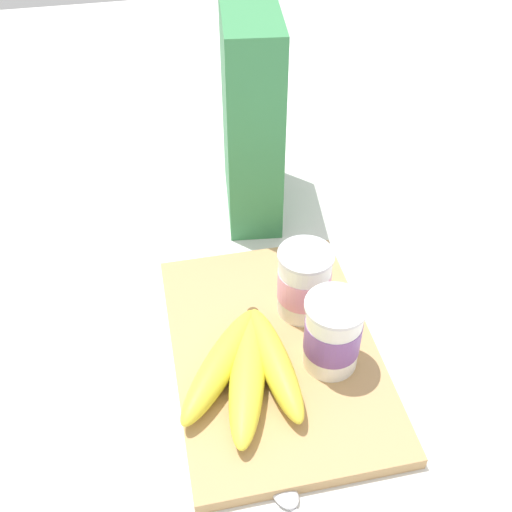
{
  "coord_description": "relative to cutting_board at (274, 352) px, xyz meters",
  "views": [
    {
      "loc": [
        0.44,
        -0.11,
        0.58
      ],
      "look_at": [
        -0.11,
        0.0,
        0.07
      ],
      "focal_mm": 43.02,
      "sensor_mm": 36.0,
      "label": 1
    }
  ],
  "objects": [
    {
      "name": "yogurt_cup_front",
      "position": [
        -0.05,
        0.05,
        0.05
      ],
      "size": [
        0.07,
        0.07,
        0.09
      ],
      "color": "white",
      "rests_on": "cutting_board"
    },
    {
      "name": "banana_bunch",
      "position": [
        0.03,
        -0.04,
        0.03
      ],
      "size": [
        0.19,
        0.15,
        0.04
      ],
      "color": "yellow",
      "rests_on": "cutting_board"
    },
    {
      "name": "yogurt_cup_back",
      "position": [
        0.03,
        0.06,
        0.06
      ],
      "size": [
        0.07,
        0.07,
        0.09
      ],
      "color": "white",
      "rests_on": "cutting_board"
    },
    {
      "name": "cereal_box",
      "position": [
        -0.3,
        0.03,
        0.14
      ],
      "size": [
        0.19,
        0.1,
        0.3
      ],
      "primitive_type": "cube",
      "rotation": [
        0.0,
        0.0,
        3.02
      ],
      "color": "#38844C",
      "rests_on": "ground_plane"
    },
    {
      "name": "ground_plane",
      "position": [
        0.0,
        0.0,
        -0.01
      ],
      "size": [
        2.4,
        2.4,
        0.0
      ],
      "primitive_type": "plane",
      "color": "silver"
    },
    {
      "name": "cutting_board",
      "position": [
        0.0,
        0.0,
        0.0
      ],
      "size": [
        0.34,
        0.24,
        0.02
      ],
      "primitive_type": "cube",
      "color": "tan",
      "rests_on": "ground_plane"
    }
  ]
}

